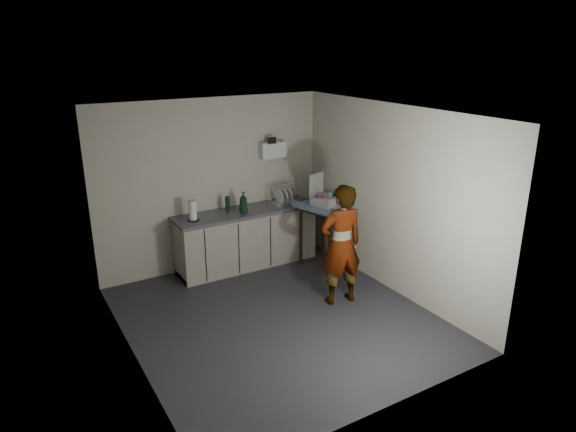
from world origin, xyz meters
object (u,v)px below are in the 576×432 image
kitchen_counter (246,240)px  side_table (327,212)px  paper_towel (193,211)px  bakery_box (324,198)px  dish_rack (285,200)px  soap_bottle (243,202)px  soda_can (242,206)px  dark_bottle (228,204)px  standing_man (341,245)px

kitchen_counter → side_table: side_table is taller
paper_towel → bakery_box: bakery_box is taller
side_table → kitchen_counter: bearing=135.3°
dish_rack → soap_bottle: bearing=-174.6°
side_table → soda_can: size_ratio=8.80×
kitchen_counter → dark_bottle: bearing=167.3°
standing_man → bakery_box: size_ratio=3.51×
paper_towel → soap_bottle: bearing=-4.6°
bakery_box → dish_rack: bearing=105.0°
standing_man → dark_bottle: size_ratio=6.80×
side_table → paper_towel: size_ratio=3.28×
side_table → soda_can: soda_can is taller
kitchen_counter → soap_bottle: (-0.08, -0.10, 0.65)m
soda_can → dark_bottle: 0.25m
soap_bottle → soda_can: 0.19m
dish_rack → bakery_box: bearing=-57.2°
soda_can → dish_rack: bearing=-6.0°
kitchen_counter → soap_bottle: 0.66m
dark_bottle → paper_towel: size_ratio=0.80×
kitchen_counter → dark_bottle: (-0.27, 0.06, 0.60)m
dish_rack → standing_man: bearing=-94.6°
standing_man → bakery_box: bearing=-105.8°
paper_towel → dish_rack: (1.54, 0.01, -0.07)m
paper_towel → dish_rack: dish_rack is taller
soap_bottle → dark_bottle: (-0.19, 0.16, -0.04)m
kitchen_counter → paper_towel: paper_towel is taller
paper_towel → bakery_box: (1.90, -0.55, 0.04)m
kitchen_counter → standing_man: size_ratio=1.36×
soda_can → dark_bottle: (-0.24, 0.01, 0.06)m
kitchen_counter → soda_can: size_ratio=19.96×
soda_can → kitchen_counter: bearing=-54.1°
side_table → paper_towel: bearing=147.8°
kitchen_counter → soda_can: bearing=125.9°
soda_can → bakery_box: 1.25m
side_table → standing_man: standing_man is taller
soda_can → dish_rack: (0.71, -0.07, 0.01)m
soda_can → standing_man: bearing=-71.9°
standing_man → dish_rack: size_ratio=3.78×
dark_bottle → standing_man: bearing=-65.5°
standing_man → dark_bottle: 1.97m
soda_can → dark_bottle: bearing=176.5°
side_table → dish_rack: size_ratio=2.27×
paper_towel → dish_rack: bearing=0.3°
kitchen_counter → paper_towel: 1.06m
standing_man → dish_rack: (0.13, 1.69, 0.16)m
bakery_box → standing_man: bearing=-131.7°
soda_can → dish_rack: size_ratio=0.26×
kitchen_counter → side_table: bearing=-28.6°
soap_bottle → bakery_box: bakery_box is taller
standing_man → paper_towel: size_ratio=5.46×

